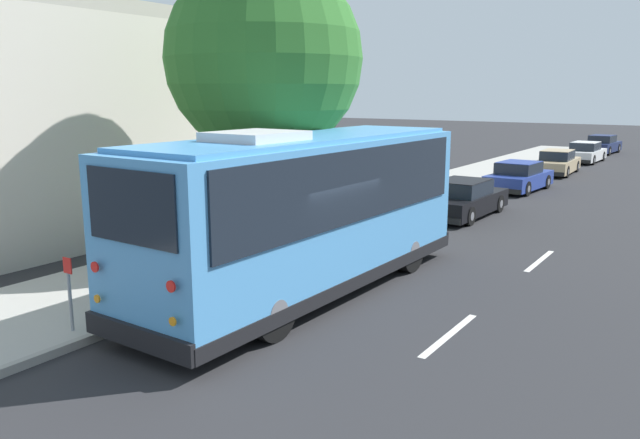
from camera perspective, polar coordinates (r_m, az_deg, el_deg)
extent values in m
plane|color=#28282B|center=(13.17, -1.48, -7.32)|extent=(160.00, 160.00, 0.00)
cube|color=#A3A099|center=(15.50, -12.78, -4.40)|extent=(80.00, 3.78, 0.15)
cube|color=gray|center=(14.18, -7.30, -5.69)|extent=(80.00, 0.14, 0.15)
cube|color=#4C93D1|center=(13.22, -1.18, 0.78)|extent=(9.08, 2.66, 3.00)
cube|color=black|center=(13.54, -1.15, -4.88)|extent=(9.13, 2.72, 0.28)
cube|color=black|center=(13.11, -1.19, 3.61)|extent=(8.34, 2.74, 1.44)
cube|color=black|center=(16.96, 7.92, 5.32)|extent=(0.07, 2.18, 1.51)
cube|color=black|center=(9.84, -16.96, 1.07)|extent=(0.07, 2.00, 1.15)
cube|color=black|center=(16.90, 7.99, 7.68)|extent=(0.07, 1.80, 0.22)
cube|color=#4C93D1|center=(13.02, -1.21, 7.45)|extent=(8.52, 2.42, 0.10)
cube|color=silver|center=(11.75, -5.89, 7.53)|extent=(1.69, 1.44, 0.20)
cube|color=black|center=(17.30, 7.78, -1.19)|extent=(0.15, 2.52, 0.36)
cube|color=black|center=(10.40, -16.38, -10.33)|extent=(0.15, 2.52, 0.36)
cylinder|color=red|center=(10.74, -19.90, -4.11)|extent=(0.03, 0.18, 0.18)
cylinder|color=orange|center=(10.90, -19.70, -6.84)|extent=(0.03, 0.14, 0.14)
cylinder|color=red|center=(9.38, -13.48, -5.98)|extent=(0.03, 0.18, 0.18)
cylinder|color=orange|center=(9.55, -13.32, -9.07)|extent=(0.03, 0.14, 0.14)
cube|color=white|center=(17.69, 5.46, -0.29)|extent=(0.05, 0.32, 0.18)
cube|color=white|center=(16.95, 10.37, -0.95)|extent=(0.05, 0.32, 0.18)
cube|color=black|center=(17.36, 3.34, 6.51)|extent=(0.06, 0.10, 0.24)
cylinder|color=black|center=(16.24, 1.28, -1.73)|extent=(1.06, 0.32, 1.05)
cylinder|color=slate|center=(16.24, 1.28, -1.73)|extent=(0.48, 0.33, 0.47)
cylinder|color=black|center=(15.17, 8.18, -2.80)|extent=(1.06, 0.32, 1.05)
cylinder|color=slate|center=(15.17, 8.18, -2.80)|extent=(0.48, 0.33, 0.47)
cylinder|color=black|center=(12.40, -12.27, -6.24)|extent=(1.06, 0.32, 1.05)
cylinder|color=slate|center=(12.40, -12.27, -6.24)|extent=(0.48, 0.33, 0.47)
cylinder|color=black|center=(10.97, -4.36, -8.39)|extent=(1.06, 0.32, 1.05)
cylinder|color=slate|center=(10.97, -4.36, -8.39)|extent=(0.48, 0.33, 0.47)
cube|color=black|center=(22.32, 12.93, 1.50)|extent=(4.43, 1.83, 0.62)
cube|color=black|center=(22.12, 12.88, 2.86)|extent=(2.11, 1.55, 0.48)
cube|color=black|center=(22.09, 12.91, 3.48)|extent=(2.03, 1.51, 0.05)
cube|color=black|center=(24.40, 14.88, 1.75)|extent=(0.11, 1.69, 0.20)
cube|color=black|center=(20.34, 10.53, 0.03)|extent=(0.11, 1.69, 0.20)
cylinder|color=black|center=(23.91, 12.40, 1.81)|extent=(0.63, 0.21, 0.63)
cylinder|color=slate|center=(23.91, 12.40, 1.81)|extent=(0.29, 0.23, 0.28)
cylinder|color=black|center=(23.36, 16.02, 1.40)|extent=(0.63, 0.21, 0.63)
cylinder|color=slate|center=(23.36, 16.02, 1.40)|extent=(0.29, 0.23, 0.28)
cylinder|color=black|center=(21.40, 9.52, 0.79)|extent=(0.63, 0.21, 0.63)
cylinder|color=slate|center=(21.40, 9.52, 0.79)|extent=(0.29, 0.23, 0.28)
cylinder|color=black|center=(20.78, 13.50, 0.31)|extent=(0.63, 0.21, 0.63)
cylinder|color=slate|center=(20.78, 13.50, 0.31)|extent=(0.29, 0.23, 0.28)
cube|color=navy|center=(28.77, 17.72, 3.46)|extent=(4.18, 2.00, 0.62)
cube|color=black|center=(28.60, 17.71, 4.53)|extent=(2.02, 1.63, 0.48)
cube|color=navy|center=(28.58, 17.74, 5.00)|extent=(1.94, 1.59, 0.05)
cube|color=black|center=(30.73, 19.00, 3.47)|extent=(0.18, 1.70, 0.20)
cube|color=black|center=(26.89, 16.19, 2.56)|extent=(0.18, 1.70, 0.20)
cylinder|color=black|center=(30.26, 17.10, 3.58)|extent=(0.64, 0.24, 0.63)
cylinder|color=slate|center=(30.26, 17.10, 3.58)|extent=(0.30, 0.24, 0.28)
cylinder|color=black|center=(29.75, 20.00, 3.26)|extent=(0.64, 0.24, 0.63)
cylinder|color=slate|center=(29.75, 20.00, 3.26)|extent=(0.30, 0.24, 0.28)
cylinder|color=black|center=(27.88, 15.25, 3.04)|extent=(0.64, 0.24, 0.63)
cylinder|color=slate|center=(27.88, 15.25, 3.04)|extent=(0.30, 0.24, 0.28)
cylinder|color=black|center=(27.33, 18.36, 2.69)|extent=(0.64, 0.24, 0.63)
cylinder|color=slate|center=(27.33, 18.36, 2.69)|extent=(0.30, 0.24, 0.28)
cube|color=tan|center=(35.40, 20.85, 4.66)|extent=(4.43, 1.79, 0.61)
cube|color=black|center=(35.23, 20.88, 5.52)|extent=(2.12, 1.48, 0.48)
cube|color=tan|center=(35.21, 20.91, 5.91)|extent=(2.04, 1.45, 0.05)
cube|color=black|center=(37.58, 21.49, 4.66)|extent=(0.14, 1.58, 0.20)
cube|color=black|center=(33.27, 20.09, 3.96)|extent=(0.14, 1.58, 0.20)
cylinder|color=black|center=(36.90, 20.13, 4.73)|extent=(0.62, 0.22, 0.61)
cylinder|color=slate|center=(36.90, 20.13, 4.73)|extent=(0.28, 0.23, 0.28)
cylinder|color=black|center=(36.64, 22.39, 4.52)|extent=(0.62, 0.22, 0.61)
cylinder|color=slate|center=(36.64, 22.39, 4.52)|extent=(0.28, 0.23, 0.28)
cylinder|color=black|center=(34.22, 19.17, 4.31)|extent=(0.62, 0.22, 0.61)
cylinder|color=slate|center=(34.22, 19.17, 4.31)|extent=(0.28, 0.23, 0.28)
cylinder|color=black|center=(33.93, 21.61, 4.08)|extent=(0.62, 0.22, 0.61)
cylinder|color=slate|center=(33.93, 21.61, 4.08)|extent=(0.28, 0.23, 0.28)
cube|color=silver|center=(41.98, 23.08, 5.46)|extent=(4.25, 1.78, 0.60)
cube|color=black|center=(41.82, 23.10, 6.18)|extent=(2.03, 1.49, 0.48)
cube|color=silver|center=(41.80, 23.13, 6.51)|extent=(1.95, 1.45, 0.05)
cube|color=black|center=(44.06, 23.67, 5.40)|extent=(0.13, 1.60, 0.20)
cube|color=black|center=(39.94, 22.37, 4.96)|extent=(0.13, 1.60, 0.20)
cylinder|color=black|center=(43.44, 22.48, 5.48)|extent=(0.61, 0.22, 0.60)
cylinder|color=slate|center=(43.44, 22.48, 5.48)|extent=(0.28, 0.23, 0.27)
cylinder|color=black|center=(43.13, 24.43, 5.29)|extent=(0.61, 0.22, 0.60)
cylinder|color=slate|center=(43.13, 24.43, 5.29)|extent=(0.28, 0.23, 0.27)
cylinder|color=black|center=(40.87, 21.62, 5.22)|extent=(0.61, 0.22, 0.60)
cylinder|color=slate|center=(40.87, 21.62, 5.22)|extent=(0.28, 0.23, 0.27)
cylinder|color=black|center=(40.54, 23.67, 5.01)|extent=(0.61, 0.22, 0.60)
cylinder|color=slate|center=(40.54, 23.67, 5.01)|extent=(0.28, 0.23, 0.27)
cube|color=#19234C|center=(48.44, 24.39, 6.08)|extent=(4.33, 1.96, 0.63)
cube|color=black|center=(48.29, 24.41, 6.73)|extent=(2.09, 1.58, 0.48)
cube|color=#19234C|center=(48.28, 24.43, 7.01)|extent=(2.01, 1.54, 0.05)
cube|color=black|center=(50.53, 24.94, 5.98)|extent=(0.19, 1.63, 0.20)
cube|color=black|center=(46.39, 23.74, 5.67)|extent=(0.19, 1.63, 0.20)
cylinder|color=black|center=(49.92, 23.88, 6.08)|extent=(0.65, 0.24, 0.64)
cylinder|color=slate|center=(49.92, 23.88, 6.08)|extent=(0.30, 0.24, 0.29)
cylinder|color=black|center=(49.58, 25.60, 5.90)|extent=(0.65, 0.24, 0.64)
cylinder|color=slate|center=(49.58, 25.60, 5.90)|extent=(0.30, 0.24, 0.29)
cylinder|color=black|center=(47.34, 23.09, 5.89)|extent=(0.65, 0.24, 0.64)
cylinder|color=slate|center=(47.34, 23.09, 5.89)|extent=(0.30, 0.24, 0.29)
cylinder|color=black|center=(46.98, 24.89, 5.71)|extent=(0.65, 0.24, 0.64)
cylinder|color=slate|center=(46.98, 24.89, 5.71)|extent=(0.30, 0.24, 0.29)
cylinder|color=brown|center=(16.45, -4.94, 2.74)|extent=(0.39, 0.39, 3.20)
sphere|color=#2D6B28|center=(16.27, -5.15, 14.45)|extent=(4.99, 4.99, 4.99)
cylinder|color=gray|center=(11.79, -21.85, -7.03)|extent=(0.06, 0.06, 1.04)
cube|color=red|center=(11.60, -22.10, -3.92)|extent=(0.02, 0.22, 0.28)
cylinder|color=gray|center=(12.74, -15.52, -4.67)|extent=(0.06, 0.06, 1.29)
cylinder|color=#99999E|center=(19.96, 4.80, 0.60)|extent=(0.22, 0.22, 0.65)
sphere|color=#99999E|center=(19.89, 4.82, 1.69)|extent=(0.20, 0.20, 0.20)
cube|color=beige|center=(22.35, -19.12, 8.17)|extent=(16.16, 7.14, 6.35)
cube|color=#B1A99C|center=(19.84, -13.49, 17.90)|extent=(16.16, 0.30, 0.40)
cube|color=silver|center=(11.58, 11.74, -10.27)|extent=(2.40, 0.14, 0.01)
cube|color=silver|center=(17.04, 19.44, -3.58)|extent=(2.40, 0.14, 0.01)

